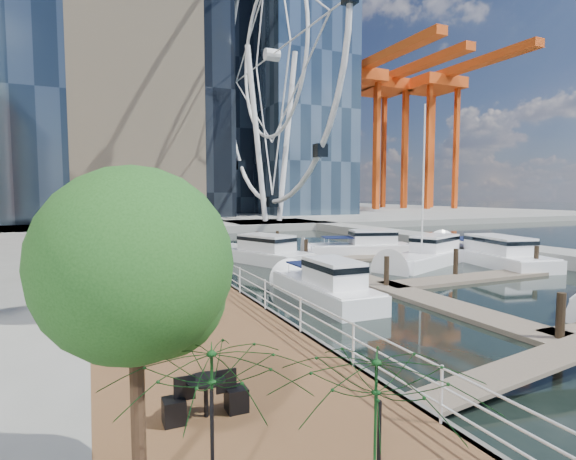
# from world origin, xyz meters

# --- Properties ---
(ground) EXTENTS (520.00, 520.00, 0.00)m
(ground) POSITION_xyz_m (0.00, 0.00, 0.00)
(ground) COLOR black
(ground) RESTS_ON ground
(boardwalk) EXTENTS (6.00, 60.00, 1.00)m
(boardwalk) POSITION_xyz_m (-9.00, 15.00, 0.50)
(boardwalk) COLOR brown
(boardwalk) RESTS_ON ground
(seawall) EXTENTS (0.25, 60.00, 1.00)m
(seawall) POSITION_xyz_m (-6.00, 15.00, 0.50)
(seawall) COLOR #595954
(seawall) RESTS_ON ground
(land_far) EXTENTS (200.00, 114.00, 1.00)m
(land_far) POSITION_xyz_m (0.00, 102.00, 0.50)
(land_far) COLOR gray
(land_far) RESTS_ON ground
(breakwater) EXTENTS (4.00, 60.00, 1.00)m
(breakwater) POSITION_xyz_m (20.00, 20.00, 0.50)
(breakwater) COLOR gray
(breakwater) RESTS_ON ground
(pier) EXTENTS (14.00, 12.00, 1.00)m
(pier) POSITION_xyz_m (14.00, 52.00, 0.50)
(pier) COLOR gray
(pier) RESTS_ON ground
(railing) EXTENTS (0.10, 60.00, 1.05)m
(railing) POSITION_xyz_m (-6.10, 15.00, 1.52)
(railing) COLOR white
(railing) RESTS_ON boardwalk
(floating_docks) EXTENTS (16.00, 34.00, 2.60)m
(floating_docks) POSITION_xyz_m (7.97, 9.98, 0.49)
(floating_docks) COLOR #6D6051
(floating_docks) RESTS_ON ground
(ferris_wheel) EXTENTS (5.80, 45.60, 47.80)m
(ferris_wheel) POSITION_xyz_m (14.00, 52.00, 25.92)
(ferris_wheel) COLOR white
(ferris_wheel) RESTS_ON ground
(port_cranes) EXTENTS (40.00, 52.00, 38.00)m
(port_cranes) POSITION_xyz_m (67.67, 95.67, 20.00)
(port_cranes) COLOR #D84C14
(port_cranes) RESTS_ON ground
(street_trees) EXTENTS (2.60, 42.60, 4.60)m
(street_trees) POSITION_xyz_m (-11.40, 14.00, 4.29)
(street_trees) COLOR #3F2B1C
(street_trees) RESTS_ON ground
(cafe_tables) EXTENTS (2.50, 13.70, 0.74)m
(cafe_tables) POSITION_xyz_m (-10.40, -2.00, 1.37)
(cafe_tables) COLOR black
(cafe_tables) RESTS_ON ground
(pedestrian_near) EXTENTS (0.75, 0.58, 1.84)m
(pedestrian_near) POSITION_xyz_m (-8.08, 7.96, 1.92)
(pedestrian_near) COLOR #47475F
(pedestrian_near) RESTS_ON boardwalk
(pedestrian_mid) EXTENTS (0.63, 0.78, 1.52)m
(pedestrian_mid) POSITION_xyz_m (-7.97, 14.49, 1.76)
(pedestrian_mid) COLOR #7E6657
(pedestrian_mid) RESTS_ON boardwalk
(pedestrian_far) EXTENTS (0.98, 0.47, 1.63)m
(pedestrian_far) POSITION_xyz_m (-8.52, 27.75, 1.81)
(pedestrian_far) COLOR #31333D
(pedestrian_far) RESTS_ON boardwalk
(moored_yachts) EXTENTS (22.34, 33.81, 11.50)m
(moored_yachts) POSITION_xyz_m (9.29, 12.62, 0.00)
(moored_yachts) COLOR white
(moored_yachts) RESTS_ON ground
(cafe_seating) EXTENTS (4.86, 13.51, 2.39)m
(cafe_seating) POSITION_xyz_m (-9.78, -4.35, 2.18)
(cafe_seating) COLOR #0F3A13
(cafe_seating) RESTS_ON ground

